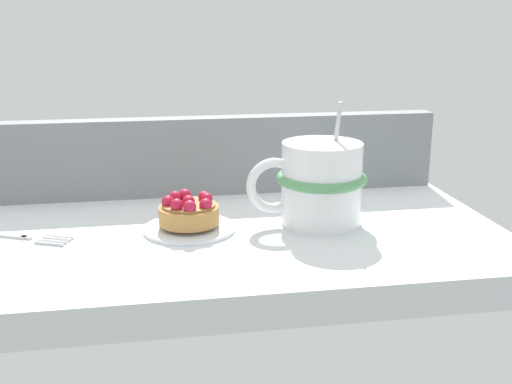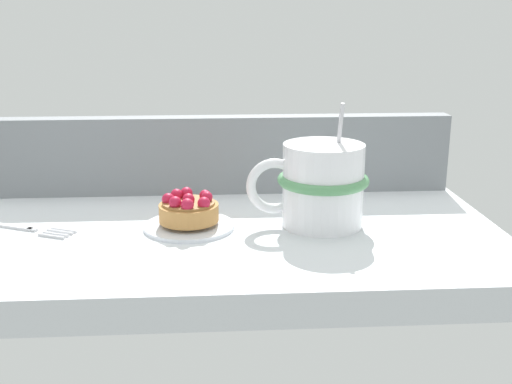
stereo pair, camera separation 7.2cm
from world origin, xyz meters
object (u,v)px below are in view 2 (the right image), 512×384
dessert_plate (189,225)px  dessert_fork (13,226)px  coffee_mug (321,184)px  raspberry_tart (189,209)px

dessert_plate → dessert_fork: 20.54cm
dessert_plate → coffee_mug: (15.33, 0.12, 4.54)cm
dessert_plate → raspberry_tart: bearing=-124.9°
raspberry_tart → dessert_fork: raspberry_tart is taller
dessert_plate → raspberry_tart: 1.91cm
dessert_fork → coffee_mug: bearing=-2.0°
coffee_mug → raspberry_tart: bearing=-179.5°
raspberry_tart → dessert_fork: size_ratio=0.44×
raspberry_tart → coffee_mug: (15.34, 0.14, 2.63)cm
raspberry_tart → dessert_plate: bearing=55.1°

